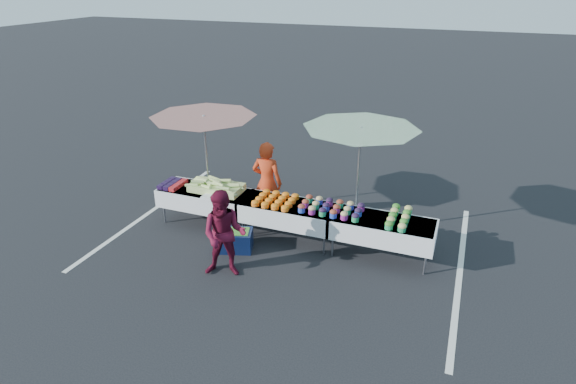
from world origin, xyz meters
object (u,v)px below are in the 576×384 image
(customer, at_px, (224,234))
(umbrella_left, at_px, (204,125))
(table_center, at_px, (288,212))
(storage_bin, at_px, (236,240))
(table_right, at_px, (382,228))
(umbrella_right, at_px, (361,137))
(table_left, at_px, (205,197))
(vendor, at_px, (267,183))

(customer, height_order, umbrella_left, umbrella_left)
(table_center, bearing_deg, storage_bin, -136.56)
(table_center, xyz_separation_m, table_right, (1.80, 0.00, 0.00))
(table_center, relative_size, table_right, 1.00)
(customer, xyz_separation_m, umbrella_right, (1.71, 2.18, 1.22))
(table_center, relative_size, storage_bin, 2.66)
(table_center, bearing_deg, table_right, 0.00)
(table_right, xyz_separation_m, customer, (-2.35, -1.50, 0.19))
(table_left, distance_m, umbrella_right, 3.35)
(umbrella_left, distance_m, umbrella_right, 3.12)
(storage_bin, bearing_deg, umbrella_left, 118.47)
(vendor, distance_m, umbrella_right, 2.15)
(table_left, bearing_deg, vendor, 25.86)
(table_center, height_order, umbrella_left, umbrella_left)
(umbrella_left, bearing_deg, table_center, -12.09)
(table_left, distance_m, vendor, 1.29)
(table_right, xyz_separation_m, vendor, (-2.47, 0.55, 0.28))
(table_center, distance_m, storage_bin, 1.11)
(table_center, relative_size, vendor, 1.08)
(table_right, relative_size, storage_bin, 2.66)
(vendor, height_order, umbrella_left, umbrella_left)
(table_center, height_order, table_right, same)
(vendor, bearing_deg, customer, 92.74)
(table_left, distance_m, storage_bin, 1.32)
(vendor, bearing_deg, storage_bin, 85.34)
(table_left, relative_size, vendor, 1.08)
(table_center, height_order, umbrella_right, umbrella_right)
(table_left, height_order, umbrella_left, umbrella_left)
(table_center, relative_size, umbrella_right, 0.77)
(customer, bearing_deg, umbrella_left, 109.80)
(storage_bin, bearing_deg, vendor, 67.84)
(table_right, bearing_deg, table_center, 180.00)
(umbrella_left, bearing_deg, table_right, -6.36)
(storage_bin, bearing_deg, customer, -93.05)
(umbrella_left, xyz_separation_m, umbrella_right, (3.11, 0.26, 0.03))
(table_right, relative_size, customer, 1.20)
(table_right, bearing_deg, umbrella_right, 133.45)
(customer, distance_m, umbrella_left, 2.66)
(table_right, distance_m, customer, 2.80)
(table_left, distance_m, table_center, 1.80)
(customer, height_order, umbrella_right, umbrella_right)
(table_left, relative_size, table_right, 1.00)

